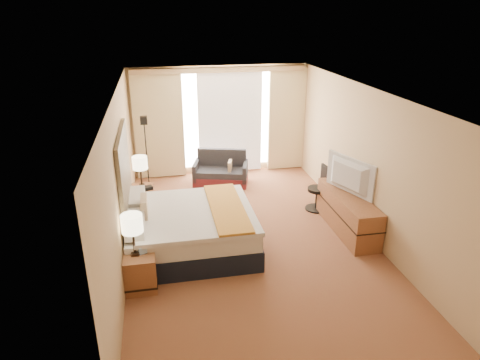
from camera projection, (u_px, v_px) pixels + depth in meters
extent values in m
cube|color=maroon|center=(250.00, 239.00, 7.63)|extent=(4.20, 7.00, 0.02)
cube|color=white|center=(251.00, 93.00, 6.65)|extent=(4.20, 7.00, 0.02)
cube|color=tan|center=(219.00, 121.00, 10.32)|extent=(4.20, 0.02, 2.60)
cube|color=tan|center=(332.00, 303.00, 3.96)|extent=(4.20, 0.02, 2.60)
cube|color=tan|center=(121.00, 180.00, 6.76)|extent=(0.02, 7.00, 2.60)
cube|color=tan|center=(367.00, 163.00, 7.52)|extent=(0.02, 7.00, 2.60)
cube|color=black|center=(125.00, 177.00, 6.96)|extent=(0.06, 1.85, 1.50)
cube|color=#9C5D38|center=(141.00, 271.00, 6.24)|extent=(0.45, 0.52, 0.55)
cube|color=#9C5D38|center=(143.00, 200.00, 8.51)|extent=(0.45, 0.52, 0.55)
cube|color=#9C5D38|center=(348.00, 213.00, 7.82)|extent=(0.50, 1.80, 0.70)
cube|color=white|center=(230.00, 120.00, 10.33)|extent=(2.30, 0.02, 2.30)
cube|color=#F6E5AD|center=(159.00, 126.00, 9.96)|extent=(1.15, 0.09, 2.50)
cube|color=#F6E5AD|center=(286.00, 120.00, 10.52)|extent=(0.90, 0.09, 2.50)
cube|color=silver|center=(230.00, 122.00, 10.31)|extent=(1.55, 0.04, 2.50)
cube|color=tan|center=(220.00, 70.00, 9.72)|extent=(4.00, 0.16, 0.12)
cube|color=black|center=(191.00, 239.00, 7.28)|extent=(2.10, 1.90, 0.35)
cube|color=silver|center=(190.00, 222.00, 7.15)|extent=(2.05, 1.85, 0.30)
cube|color=silver|center=(195.00, 213.00, 7.10)|extent=(1.92, 1.92, 0.07)
cube|color=gold|center=(227.00, 207.00, 7.18)|extent=(0.55, 1.92, 0.04)
cube|color=silver|center=(135.00, 224.00, 6.47)|extent=(0.28, 0.78, 0.18)
cube|color=silver|center=(136.00, 199.00, 7.30)|extent=(0.28, 0.78, 0.18)
cube|color=#F1E5C7|center=(144.00, 208.00, 6.90)|extent=(0.10, 0.42, 0.36)
cube|color=maroon|center=(221.00, 179.00, 9.99)|extent=(1.37, 0.97, 0.22)
cube|color=#2B2B2F|center=(221.00, 173.00, 9.88)|extent=(1.25, 0.82, 0.14)
cube|color=#2B2B2F|center=(222.00, 159.00, 10.08)|extent=(1.14, 0.43, 0.48)
cube|color=#2B2B2F|center=(196.00, 170.00, 9.96)|extent=(0.26, 0.66, 0.40)
cube|color=#2B2B2F|center=(245.00, 172.00, 9.87)|extent=(0.26, 0.66, 0.40)
cube|color=#F1E5C7|center=(230.00, 167.00, 9.81)|extent=(0.15, 0.32, 0.28)
cube|color=black|center=(149.00, 186.00, 9.88)|extent=(0.21, 0.21, 0.02)
cylinder|color=black|center=(147.00, 155.00, 9.60)|extent=(0.03, 0.03, 1.46)
cube|color=black|center=(144.00, 120.00, 9.30)|extent=(0.15, 0.15, 0.17)
cylinder|color=black|center=(316.00, 208.00, 8.76)|extent=(0.45, 0.45, 0.03)
cylinder|color=black|center=(317.00, 199.00, 8.68)|extent=(0.05, 0.05, 0.40)
cylinder|color=black|center=(317.00, 189.00, 8.60)|extent=(0.39, 0.39, 0.06)
cube|color=black|center=(326.00, 177.00, 8.55)|extent=(0.08, 0.36, 0.45)
cube|color=black|center=(135.00, 254.00, 6.12)|extent=(0.11, 0.11, 0.04)
cylinder|color=black|center=(134.00, 241.00, 6.04)|extent=(0.03, 0.03, 0.38)
cylinder|color=beige|center=(132.00, 223.00, 5.93)|extent=(0.30, 0.30, 0.26)
cube|color=black|center=(142.00, 185.00, 8.46)|extent=(0.10, 0.10, 0.04)
cylinder|color=black|center=(141.00, 176.00, 8.39)|extent=(0.03, 0.03, 0.37)
cylinder|color=beige|center=(140.00, 163.00, 8.29)|extent=(0.29, 0.29, 0.25)
cube|color=#99BFEC|center=(142.00, 249.00, 6.16)|extent=(0.15, 0.15, 0.11)
cube|color=black|center=(148.00, 188.00, 8.31)|extent=(0.20, 0.18, 0.07)
imported|color=black|center=(346.00, 176.00, 7.67)|extent=(0.54, 1.12, 0.65)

